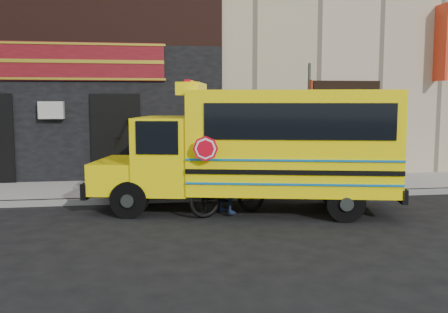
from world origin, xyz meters
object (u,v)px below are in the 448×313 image
(sign_pole, at_px, (309,123))
(bicycle, at_px, (229,188))
(cyclist, at_px, (227,173))
(school_bus, at_px, (261,145))

(sign_pole, bearing_deg, bicycle, -139.72)
(sign_pole, height_order, cyclist, sign_pole)
(bicycle, bearing_deg, school_bus, -91.00)
(school_bus, height_order, sign_pole, sign_pole)
(school_bus, bearing_deg, sign_pole, 46.30)
(school_bus, xyz_separation_m, sign_pole, (1.71, 1.79, 0.41))
(school_bus, distance_m, bicycle, 1.25)
(bicycle, bearing_deg, sign_pole, -73.36)
(school_bus, distance_m, cyclist, 1.07)
(sign_pole, distance_m, cyclist, 3.46)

